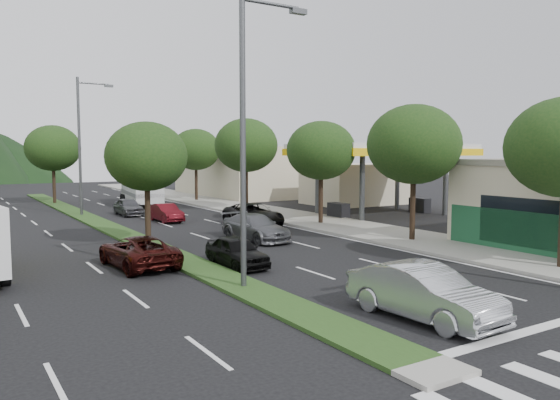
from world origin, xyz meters
TOP-DOWN VIEW (x-y plane):
  - ground at (0.00, 0.00)m, footprint 160.00×160.00m
  - sidewalk_right at (12.50, 25.00)m, footprint 5.00×90.00m
  - median at (0.00, 28.00)m, footprint 1.60×56.00m
  - gas_canopy at (19.00, 22.00)m, footprint 12.20×8.20m
  - bldg_right_far at (19.50, 44.00)m, footprint 10.00×16.00m
  - tree_r_b at (12.00, 12.00)m, footprint 4.80×4.80m
  - tree_r_c at (12.00, 20.00)m, footprint 4.40×4.40m
  - tree_r_d at (12.00, 30.00)m, footprint 5.00×5.00m
  - tree_r_e at (12.00, 40.00)m, footprint 4.60×4.60m
  - tree_med_near at (0.00, 18.00)m, footprint 4.00×4.00m
  - tree_med_far at (0.00, 44.00)m, footprint 4.80×4.80m
  - streetlight_near at (0.21, 8.00)m, footprint 2.60×0.25m
  - streetlight_mid at (0.21, 33.00)m, footprint 2.60×0.25m
  - sedan_silver at (2.64, 2.38)m, footprint 1.92×4.72m
  - suv_maroon at (-1.94, 13.42)m, footprint 2.41×4.74m
  - car_queue_a at (1.50, 11.40)m, footprint 1.47×3.63m
  - car_queue_b at (5.42, 16.80)m, footprint 2.28×4.84m
  - car_queue_c at (4.14, 26.80)m, footprint 1.35×3.65m
  - car_queue_d at (8.06, 21.80)m, footprint 2.60×5.23m
  - car_queue_e at (3.08, 31.80)m, footprint 1.55×3.77m
  - motorhome at (6.36, 39.00)m, footprint 3.56×8.49m

SIDE VIEW (x-z plane):
  - ground at x=0.00m, z-range 0.00..0.00m
  - median at x=0.00m, z-range 0.00..0.12m
  - sidewalk_right at x=12.50m, z-range 0.00..0.15m
  - car_queue_c at x=4.14m, z-range 0.00..1.19m
  - car_queue_a at x=1.50m, z-range 0.00..1.24m
  - car_queue_e at x=3.08m, z-range 0.00..1.28m
  - suv_maroon at x=-1.94m, z-range 0.00..1.28m
  - car_queue_b at x=5.42m, z-range 0.00..1.37m
  - car_queue_d at x=8.06m, z-range 0.00..1.42m
  - sedan_silver at x=2.64m, z-range 0.00..1.52m
  - motorhome at x=6.36m, z-range 0.10..3.26m
  - bldg_right_far at x=19.50m, z-range 0.00..5.20m
  - tree_med_near at x=0.00m, z-range 1.42..7.44m
  - gas_canopy at x=19.00m, z-range 2.02..7.27m
  - tree_r_c at x=12.00m, z-range 1.51..7.99m
  - tree_r_e at x=12.00m, z-range 1.54..8.25m
  - tree_med_far at x=0.00m, z-range 1.54..8.47m
  - tree_r_b at x=12.00m, z-range 1.57..8.50m
  - tree_r_d at x=12.00m, z-range 1.60..8.76m
  - streetlight_near at x=0.21m, z-range 0.58..10.58m
  - streetlight_mid at x=0.21m, z-range 0.58..10.58m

